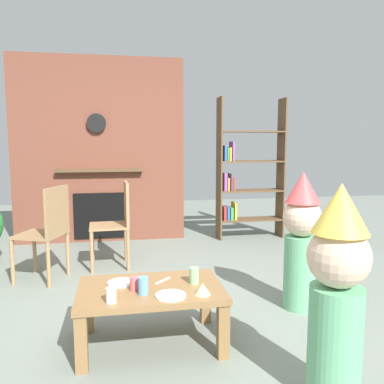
# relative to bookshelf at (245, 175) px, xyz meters

# --- Properties ---
(ground_plane) EXTENTS (12.00, 12.00, 0.00)m
(ground_plane) POSITION_rel_bookshelf_xyz_m (-1.25, -2.40, -0.86)
(ground_plane) COLOR gray
(brick_fireplace_feature) EXTENTS (2.20, 0.28, 2.40)m
(brick_fireplace_feature) POSITION_rel_bookshelf_xyz_m (-1.93, 0.20, 0.33)
(brick_fireplace_feature) COLOR brown
(brick_fireplace_feature) RESTS_ON ground_plane
(bookshelf) EXTENTS (0.90, 0.28, 1.90)m
(bookshelf) POSITION_rel_bookshelf_xyz_m (0.00, 0.00, 0.00)
(bookshelf) COLOR brown
(bookshelf) RESTS_ON ground_plane
(coffee_table) EXTENTS (0.92, 0.59, 0.38)m
(coffee_table) POSITION_rel_bookshelf_xyz_m (-1.50, -2.70, -0.54)
(coffee_table) COLOR olive
(coffee_table) RESTS_ON ground_plane
(paper_cup_near_left) EXTENTS (0.06, 0.06, 0.09)m
(paper_cup_near_left) POSITION_rel_bookshelf_xyz_m (-1.60, -2.73, -0.44)
(paper_cup_near_left) COLOR #E5666B
(paper_cup_near_left) RESTS_ON coffee_table
(paper_cup_near_right) EXTENTS (0.06, 0.06, 0.11)m
(paper_cup_near_right) POSITION_rel_bookshelf_xyz_m (-1.55, -2.81, -0.43)
(paper_cup_near_right) COLOR #669EE0
(paper_cup_near_right) RESTS_ON coffee_table
(paper_cup_center) EXTENTS (0.06, 0.06, 0.11)m
(paper_cup_center) POSITION_rel_bookshelf_xyz_m (-1.21, -2.68, -0.43)
(paper_cup_center) COLOR #8CD18C
(paper_cup_center) RESTS_ON coffee_table
(paper_cup_far_left) EXTENTS (0.06, 0.06, 0.09)m
(paper_cup_far_left) POSITION_rel_bookshelf_xyz_m (-1.74, -2.90, -0.43)
(paper_cup_far_left) COLOR silver
(paper_cup_far_left) RESTS_ON coffee_table
(paper_plate_front) EXTENTS (0.19, 0.19, 0.01)m
(paper_plate_front) POSITION_rel_bookshelf_xyz_m (-1.39, -2.88, -0.47)
(paper_plate_front) COLOR white
(paper_plate_front) RESTS_ON coffee_table
(paper_plate_rear) EXTENTS (0.18, 0.18, 0.01)m
(paper_plate_rear) POSITION_rel_bookshelf_xyz_m (-1.68, -2.60, -0.47)
(paper_plate_rear) COLOR white
(paper_plate_rear) RESTS_ON coffee_table
(birthday_cake_slice) EXTENTS (0.10, 0.10, 0.07)m
(birthday_cake_slice) POSITION_rel_bookshelf_xyz_m (-1.19, -2.88, -0.44)
(birthday_cake_slice) COLOR #EAC68C
(birthday_cake_slice) RESTS_ON coffee_table
(table_fork) EXTENTS (0.12, 0.12, 0.01)m
(table_fork) POSITION_rel_bookshelf_xyz_m (-1.41, -2.60, -0.48)
(table_fork) COLOR silver
(table_fork) RESTS_ON coffee_table
(child_with_cone_hat) EXTENTS (0.31, 0.31, 1.11)m
(child_with_cone_hat) POSITION_rel_bookshelf_xyz_m (-0.63, -3.43, -0.27)
(child_with_cone_hat) COLOR #66B27F
(child_with_cone_hat) RESTS_ON ground_plane
(child_in_pink) EXTENTS (0.30, 0.30, 1.08)m
(child_in_pink) POSITION_rel_bookshelf_xyz_m (-0.29, -2.34, -0.29)
(child_in_pink) COLOR #66B27F
(child_in_pink) RESTS_ON ground_plane
(dining_chair_left) EXTENTS (0.52, 0.52, 0.90)m
(dining_chair_left) POSITION_rel_bookshelf_xyz_m (-2.34, -1.33, -0.35)
(dining_chair_left) COLOR #9E7A51
(dining_chair_left) RESTS_ON ground_plane
(dining_chair_middle) EXTENTS (0.42, 0.42, 0.90)m
(dining_chair_middle) POSITION_rel_bookshelf_xyz_m (-1.71, -1.00, -0.35)
(dining_chair_middle) COLOR #9E7A51
(dining_chair_middle) RESTS_ON ground_plane
(potted_plant_tall) EXTENTS (0.40, 0.40, 0.56)m
(potted_plant_tall) POSITION_rel_bookshelf_xyz_m (0.94, -0.87, -0.54)
(potted_plant_tall) COLOR beige
(potted_plant_tall) RESTS_ON ground_plane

